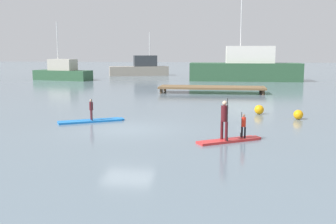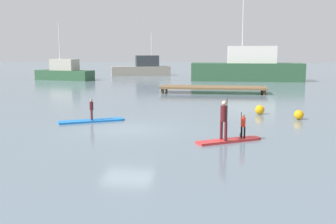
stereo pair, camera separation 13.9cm
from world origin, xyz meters
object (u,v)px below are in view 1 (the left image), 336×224
object	(u,v)px
fishing_boat_white_large	(246,68)
mooring_buoy_mid	(298,115)
fishing_boat_green_midground	(63,72)
paddler_child_solo	(91,108)
paddleboard_near	(91,121)
paddleboard_far	(230,140)
mooring_buoy_near	(259,110)
motor_boat_small_navy	(141,68)
paddler_child_front	(243,125)
paddler_adult	(224,118)

from	to	relation	value
fishing_boat_white_large	mooring_buoy_mid	size ratio (longest dim) A/B	26.48
mooring_buoy_mid	fishing_boat_green_midground	bearing A→B (deg)	133.12
paddler_child_solo	paddleboard_near	bearing A→B (deg)	163.02
paddler_child_solo	paddleboard_far	bearing A→B (deg)	-26.81
paddleboard_near	fishing_boat_green_midground	bearing A→B (deg)	115.50
paddler_child_solo	fishing_boat_white_large	xyz separation A→B (m)	(9.99, 31.95, 0.90)
mooring_buoy_near	motor_boat_small_navy	bearing A→B (deg)	112.52
motor_boat_small_navy	mooring_buoy_near	world-z (taller)	motor_boat_small_navy
paddler_child_front	mooring_buoy_mid	xyz separation A→B (m)	(3.36, 5.78, -0.41)
paddler_adult	fishing_boat_green_midground	world-z (taller)	fishing_boat_green_midground
paddler_child_solo	fishing_boat_white_large	size ratio (longest dim) A/B	0.08
paddler_child_front	motor_boat_small_navy	size ratio (longest dim) A/B	0.12
paddler_adult	mooring_buoy_near	xyz separation A→B (m)	(2.14, 7.88, -0.78)
paddler_child_front	mooring_buoy_near	size ratio (longest dim) A/B	1.94
paddler_child_solo	motor_boat_small_navy	xyz separation A→B (m)	(-5.85, 40.58, 0.42)
motor_boat_small_navy	fishing_boat_green_midground	bearing A→B (deg)	-127.43
paddler_adult	paddleboard_far	bearing A→B (deg)	33.52
paddler_child_solo	paddler_child_front	size ratio (longest dim) A/B	1.06
paddleboard_far	paddler_child_front	bearing A→B (deg)	33.37
paddler_child_solo	paddler_adult	world-z (taller)	paddler_adult
paddleboard_near	paddler_adult	size ratio (longest dim) A/B	1.90
paddleboard_near	paddleboard_far	bearing A→B (deg)	-26.79
paddleboard_near	motor_boat_small_navy	world-z (taller)	motor_boat_small_navy
paddleboard_far	fishing_boat_white_large	distance (m)	35.84
motor_boat_small_navy	mooring_buoy_near	distance (m)	39.65
mooring_buoy_mid	paddleboard_near	bearing A→B (deg)	-168.08
paddler_child_solo	fishing_boat_green_midground	bearing A→B (deg)	115.52
paddleboard_near	paddleboard_far	distance (m)	8.34
paddler_adult	fishing_boat_white_large	bearing A→B (deg)	85.53
mooring_buoy_near	fishing_boat_green_midground	bearing A→B (deg)	132.41
fishing_boat_white_large	motor_boat_small_navy	bearing A→B (deg)	151.43
paddler_child_front	motor_boat_small_navy	xyz separation A→B (m)	(-13.87, 43.95, 0.48)
paddleboard_far	fishing_boat_green_midground	bearing A→B (deg)	122.86
paddleboard_near	mooring_buoy_mid	distance (m)	11.64
paddler_child_front	fishing_boat_green_midground	world-z (taller)	fishing_boat_green_midground
paddleboard_near	paddler_adult	bearing A→B (deg)	-28.53
paddler_adult	paddler_child_front	distance (m)	1.06
paddler_child_front	motor_boat_small_navy	bearing A→B (deg)	107.52
mooring_buoy_mid	mooring_buoy_near	bearing A→B (deg)	142.75
paddleboard_near	motor_boat_small_navy	xyz separation A→B (m)	(-5.84, 40.58, 1.11)
paddler_child_solo	paddler_child_front	bearing A→B (deg)	-22.78
paddleboard_near	paddler_child_front	size ratio (longest dim) A/B	3.08
paddler_child_solo	motor_boat_small_navy	bearing A→B (deg)	98.21
fishing_boat_green_midground	mooring_buoy_near	xyz separation A→B (m)	(23.51, -25.74, -0.78)
motor_boat_small_navy	paddler_adult	bearing A→B (deg)	-73.66
fishing_boat_white_large	mooring_buoy_mid	xyz separation A→B (m)	(1.38, -29.54, -1.37)
paddleboard_near	mooring_buoy_mid	xyz separation A→B (m)	(11.39, 2.40, 0.22)
motor_boat_small_navy	fishing_boat_white_large	bearing A→B (deg)	-28.57
mooring_buoy_mid	paddleboard_far	bearing A→B (deg)	-122.63
paddler_child_front	mooring_buoy_mid	bearing A→B (deg)	59.83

